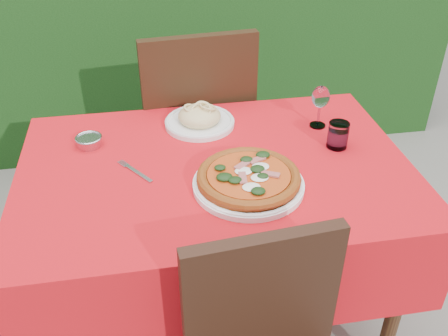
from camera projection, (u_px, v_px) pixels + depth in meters
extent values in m
plane|color=slate|center=(217.00, 318.00, 2.03)|extent=(60.00, 60.00, 0.00)
cube|color=black|center=(173.00, 9.00, 2.84)|extent=(3.20, 0.55, 1.60)
cube|color=#442B16|center=(215.00, 172.00, 1.62)|extent=(1.20, 0.80, 0.04)
cylinder|color=#442B16|center=(396.00, 308.00, 1.63)|extent=(0.05, 0.05, 0.70)
cylinder|color=#442B16|center=(72.00, 213.00, 2.03)|extent=(0.05, 0.05, 0.70)
cylinder|color=#442B16|center=(326.00, 187.00, 2.18)|extent=(0.05, 0.05, 0.70)
cube|color=red|center=(216.00, 204.00, 1.70)|extent=(1.26, 0.86, 0.32)
cube|color=black|center=(262.00, 303.00, 1.24)|extent=(0.40, 0.07, 0.44)
cube|color=black|center=(192.00, 132.00, 2.30)|extent=(0.50, 0.50, 0.04)
cube|color=black|center=(200.00, 97.00, 1.98)|extent=(0.46, 0.09, 0.50)
cylinder|color=black|center=(222.00, 151.00, 2.64)|extent=(0.04, 0.04, 0.47)
cylinder|color=black|center=(148.00, 162.00, 2.56)|extent=(0.04, 0.04, 0.47)
cylinder|color=black|center=(244.00, 194.00, 2.33)|extent=(0.04, 0.04, 0.47)
cylinder|color=black|center=(160.00, 208.00, 2.24)|extent=(0.04, 0.04, 0.47)
cylinder|color=white|center=(248.00, 185.00, 1.50)|extent=(0.34, 0.34, 0.02)
cylinder|color=#AC5417|center=(249.00, 179.00, 1.49)|extent=(0.37, 0.37, 0.02)
cylinder|color=#9F260A|center=(249.00, 175.00, 1.48)|extent=(0.30, 0.30, 0.01)
cylinder|color=white|center=(200.00, 123.00, 1.82)|extent=(0.25, 0.25, 0.02)
ellipsoid|color=beige|center=(199.00, 116.00, 1.81)|extent=(0.19, 0.19, 0.07)
cylinder|color=silver|center=(338.00, 135.00, 1.68)|extent=(0.07, 0.07, 0.09)
cylinder|color=#A3CDDE|center=(337.00, 139.00, 1.68)|extent=(0.06, 0.06, 0.06)
cylinder|color=white|center=(317.00, 125.00, 1.82)|extent=(0.06, 0.06, 0.01)
cylinder|color=white|center=(319.00, 115.00, 1.80)|extent=(0.01, 0.01, 0.08)
ellipsoid|color=white|center=(321.00, 97.00, 1.76)|extent=(0.06, 0.06, 0.08)
cube|color=#BABAC1|center=(139.00, 173.00, 1.56)|extent=(0.12, 0.16, 0.00)
cylinder|color=#B9B9C0|center=(89.00, 142.00, 1.70)|extent=(0.08, 0.08, 0.03)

